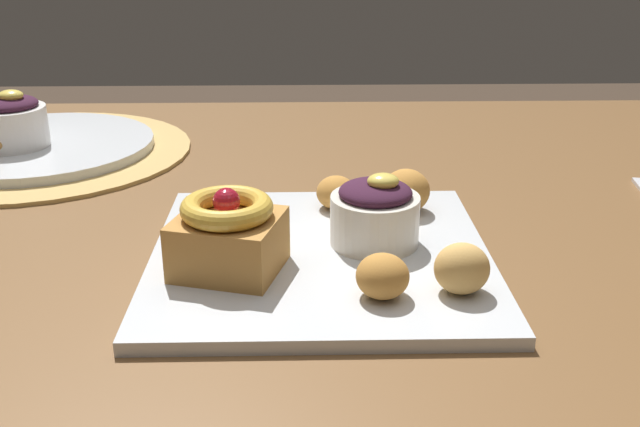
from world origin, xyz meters
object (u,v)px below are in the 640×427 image
at_px(cake_slice, 227,234).
at_px(fritter_front, 383,276).
at_px(back_plate, 38,146).
at_px(berry_ramekin, 375,213).
at_px(fritter_back, 336,192).
at_px(front_plate, 321,257).
at_px(fritter_extra, 462,269).
at_px(back_ramekin, 11,121).
at_px(fritter_middle, 406,191).

height_order(cake_slice, fritter_front, cake_slice).
height_order(cake_slice, back_plate, cake_slice).
distance_m(berry_ramekin, back_plate, 0.52).
height_order(fritter_back, back_plate, fritter_back).
xyz_separation_m(front_plate, fritter_back, (0.02, 0.10, 0.02)).
relative_size(cake_slice, back_plate, 0.34).
bearing_deg(fritter_extra, berry_ramekin, 121.89).
relative_size(fritter_back, back_ramekin, 0.47).
bearing_deg(back_ramekin, fritter_back, -27.59).
bearing_deg(back_ramekin, fritter_front, -42.94).
bearing_deg(berry_ramekin, front_plate, -161.88).
relative_size(cake_slice, fritter_front, 2.37).
relative_size(fritter_middle, fritter_extra, 1.12).
bearing_deg(berry_ramekin, back_plate, 142.33).
bearing_deg(fritter_extra, fritter_back, 116.39).
relative_size(cake_slice, fritter_middle, 2.05).
height_order(berry_ramekin, back_plate, berry_ramekin).
relative_size(berry_ramekin, back_plate, 0.27).
relative_size(fritter_front, back_plate, 0.15).
xyz_separation_m(fritter_middle, back_plate, (-0.45, 0.24, -0.02)).
xyz_separation_m(cake_slice, fritter_middle, (0.17, 0.13, -0.01)).
bearing_deg(cake_slice, fritter_extra, -13.21).
height_order(front_plate, cake_slice, cake_slice).
xyz_separation_m(berry_ramekin, fritter_back, (-0.03, 0.09, -0.01)).
xyz_separation_m(fritter_extra, back_plate, (-0.47, 0.41, -0.02)).
height_order(fritter_front, back_ramekin, back_ramekin).
relative_size(fritter_front, fritter_back, 1.03).
bearing_deg(fritter_back, berry_ramekin, -70.35).
bearing_deg(cake_slice, back_ramekin, 131.01).
bearing_deg(back_ramekin, fritter_extra, -38.63).
distance_m(cake_slice, fritter_back, 0.17).
xyz_separation_m(fritter_front, fritter_back, (-0.03, 0.19, -0.00)).
height_order(fritter_middle, fritter_back, fritter_middle).
height_order(cake_slice, back_ramekin, back_ramekin).
height_order(fritter_middle, back_plate, fritter_middle).
bearing_deg(back_plate, cake_slice, -52.62).
relative_size(front_plate, fritter_extra, 6.80).
xyz_separation_m(cake_slice, fritter_front, (0.13, -0.05, -0.02)).
xyz_separation_m(cake_slice, fritter_back, (0.10, 0.14, -0.02)).
bearing_deg(cake_slice, fritter_front, -21.78).
bearing_deg(front_plate, back_ramekin, 140.70).
bearing_deg(berry_ramekin, fritter_middle, 63.33).
xyz_separation_m(fritter_middle, fritter_extra, (0.02, -0.17, -0.00)).
height_order(front_plate, fritter_extra, fritter_extra).
height_order(berry_ramekin, fritter_extra, berry_ramekin).
bearing_deg(back_plate, fritter_middle, -28.07).
xyz_separation_m(fritter_middle, back_ramekin, (-0.47, 0.22, 0.02)).
relative_size(cake_slice, fritter_back, 2.44).
bearing_deg(back_plate, fritter_back, -31.19).
bearing_deg(fritter_middle, cake_slice, -142.27).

